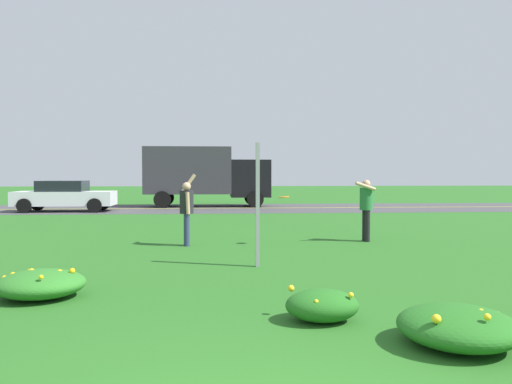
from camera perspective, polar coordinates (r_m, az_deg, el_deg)
ground_plane at (r=14.92m, az=-3.75°, el=-4.81°), size 120.00×120.00×0.00m
highway_strip at (r=26.63m, az=-4.14°, el=-1.80°), size 120.00×7.21×0.01m
highway_center_stripe at (r=26.63m, az=-4.14°, el=-1.79°), size 120.00×0.16×0.00m
daylily_clump_front_left at (r=6.41m, az=7.29°, el=-12.27°), size 0.89×0.72×0.39m
daylily_clump_near_camera at (r=8.12m, az=-22.65°, el=-9.31°), size 1.26×1.19×0.41m
daylily_clump_front_right at (r=5.88m, az=21.31°, el=-13.61°), size 1.23×1.26×0.44m
sign_post_near_path at (r=9.85m, az=0.18°, el=-1.42°), size 0.07×0.10×2.36m
person_thrower_dark_shirt at (r=12.85m, az=-7.63°, el=-1.71°), size 0.41×0.51×1.78m
person_catcher_green_shirt at (r=13.86m, az=12.01°, el=-1.36°), size 0.56×0.52×1.61m
frisbee_orange at (r=12.87m, az=3.10°, el=-0.57°), size 0.27×0.27×0.05m
car_white_center_left at (r=25.93m, az=-20.31°, el=-0.39°), size 4.50×2.00×1.45m
box_truck_black at (r=28.20m, az=-5.64°, el=2.07°), size 6.70×2.46×3.20m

